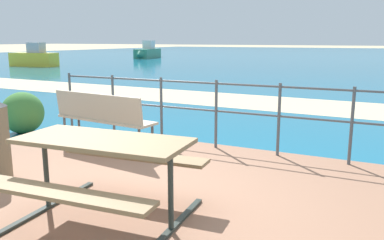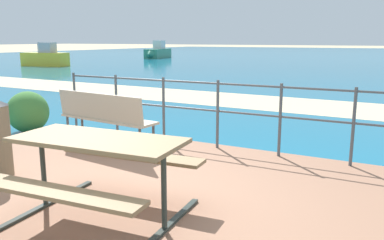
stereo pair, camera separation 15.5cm
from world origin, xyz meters
name	(u,v)px [view 1 (the left image)]	position (x,y,z in m)	size (l,w,h in m)	color
ground_plane	(126,207)	(0.00, 0.00, 0.00)	(240.00, 240.00, 0.00)	tan
patio_paving	(126,205)	(0.00, 0.00, 0.03)	(6.40, 5.20, 0.06)	#996B51
sea_water	(364,57)	(0.00, 40.00, 0.01)	(90.00, 90.00, 0.01)	#196B8E
beach_strip	(289,104)	(0.00, 7.52, 0.01)	(54.00, 2.59, 0.01)	beige
picnic_table	(103,159)	(0.06, -0.41, 0.65)	(1.71, 1.54, 0.78)	#8C704C
park_bench	(102,115)	(-1.52, 1.55, 0.60)	(1.77, 0.61, 0.88)	#BCAD93
railing_fence	(216,107)	(0.00, 2.41, 0.71)	(5.94, 0.04, 1.06)	#4C5156
shrub_left	(23,113)	(-3.72, 1.96, 0.39)	(0.77, 0.77, 0.78)	#427F38
boat_near	(148,52)	(-18.21, 29.07, 0.55)	(2.27, 4.98, 1.63)	#338466
boat_mid	(32,58)	(-18.64, 15.81, 0.54)	(3.68, 1.59, 1.53)	yellow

